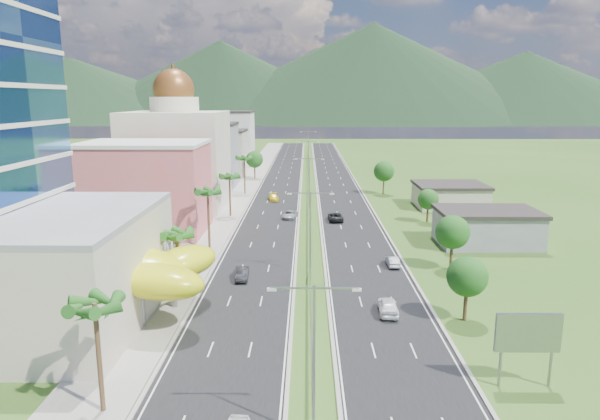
{
  "coord_description": "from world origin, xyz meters",
  "views": [
    {
      "loc": [
        -0.49,
        -57.41,
        22.69
      ],
      "look_at": [
        -1.46,
        17.57,
        7.0
      ],
      "focal_mm": 32.0,
      "sensor_mm": 36.0,
      "label": 1
    }
  ],
  "objects": [
    {
      "name": "domed_building",
      "position": [
        -28.0,
        55.0,
        11.35
      ],
      "size": [
        20.0,
        20.0,
        28.7
      ],
      "color": "beige",
      "rests_on": "ground"
    },
    {
      "name": "road_left",
      "position": [
        -7.5,
        90.0,
        0.02
      ],
      "size": [
        11.0,
        260.0,
        0.04
      ],
      "primitive_type": "cube",
      "color": "black",
      "rests_on": "ground"
    },
    {
      "name": "motorcycle",
      "position": [
        -9.73,
        10.35,
        0.63
      ],
      "size": [
        0.77,
        1.89,
        1.18
      ],
      "primitive_type": "imported",
      "rotation": [
        0.0,
        0.0,
        0.12
      ],
      "color": "black",
      "rests_on": "road_left"
    },
    {
      "name": "median_guardrail",
      "position": [
        0.0,
        71.99,
        0.62
      ],
      "size": [
        0.1,
        216.06,
        0.76
      ],
      "color": "gray",
      "rests_on": "ground"
    },
    {
      "name": "palm_tree_a",
      "position": [
        -15.5,
        -22.0,
        8.02
      ],
      "size": [
        3.6,
        3.6,
        9.1
      ],
      "color": "#47301C",
      "rests_on": "ground"
    },
    {
      "name": "car_yellow_far_left",
      "position": [
        -8.01,
        61.3,
        0.78
      ],
      "size": [
        2.84,
        5.35,
        1.48
      ],
      "primitive_type": "imported",
      "rotation": [
        0.0,
        0.0,
        0.16
      ],
      "color": "gold",
      "rests_on": "road_left"
    },
    {
      "name": "palm_tree_d",
      "position": [
        -15.5,
        45.0,
        7.54
      ],
      "size": [
        3.6,
        3.6,
        8.6
      ],
      "color": "#47301C",
      "rests_on": "ground"
    },
    {
      "name": "leafy_tree_lfar",
      "position": [
        -15.5,
        95.0,
        5.58
      ],
      "size": [
        4.9,
        4.9,
        8.05
      ],
      "color": "#47301C",
      "rests_on": "ground"
    },
    {
      "name": "sidewalk_left",
      "position": [
        -17.0,
        90.0,
        0.06
      ],
      "size": [
        7.0,
        260.0,
        0.12
      ],
      "primitive_type": "cube",
      "color": "gray",
      "rests_on": "ground"
    },
    {
      "name": "lime_canopy",
      "position": [
        -20.0,
        -4.0,
        4.99
      ],
      "size": [
        18.0,
        15.0,
        7.4
      ],
      "color": "#C7CB13",
      "rests_on": "ground"
    },
    {
      "name": "road_right",
      "position": [
        7.5,
        90.0,
        0.02
      ],
      "size": [
        11.0,
        260.0,
        0.04
      ],
      "primitive_type": "cube",
      "color": "black",
      "rests_on": "ground"
    },
    {
      "name": "shed_far",
      "position": [
        30.0,
        55.0,
        2.2
      ],
      "size": [
        14.0,
        12.0,
        4.4
      ],
      "primitive_type": "cube",
      "color": "#B9AF98",
      "rests_on": "ground"
    },
    {
      "name": "palm_tree_e",
      "position": [
        -15.5,
        70.0,
        8.31
      ],
      "size": [
        3.6,
        3.6,
        9.4
      ],
      "color": "#47301C",
      "rests_on": "ground"
    },
    {
      "name": "leafy_tree_ra",
      "position": [
        16.0,
        -5.0,
        4.78
      ],
      "size": [
        4.2,
        4.2,
        6.9
      ],
      "color": "#47301C",
      "rests_on": "ground"
    },
    {
      "name": "ground",
      "position": [
        0.0,
        0.0,
        0.0
      ],
      "size": [
        500.0,
        500.0,
        0.0
      ],
      "primitive_type": "plane",
      "color": "#2D5119",
      "rests_on": "ground"
    },
    {
      "name": "car_dark_far_right",
      "position": [
        4.93,
        41.07,
        0.82
      ],
      "size": [
        2.8,
        5.69,
        1.55
      ],
      "primitive_type": "imported",
      "rotation": [
        0.0,
        0.0,
        3.18
      ],
      "color": "black",
      "rests_on": "road_right"
    },
    {
      "name": "streetlight_median_a",
      "position": [
        0.0,
        -25.0,
        6.75
      ],
      "size": [
        6.04,
        0.25,
        11.0
      ],
      "color": "gray",
      "rests_on": "ground"
    },
    {
      "name": "car_dark_left",
      "position": [
        -8.72,
        7.52,
        0.77
      ],
      "size": [
        1.77,
        4.49,
        1.46
      ],
      "primitive_type": "imported",
      "rotation": [
        0.0,
        0.0,
        0.05
      ],
      "color": "black",
      "rests_on": "road_left"
    },
    {
      "name": "leafy_tree_rc",
      "position": [
        22.0,
        40.0,
        4.37
      ],
      "size": [
        3.85,
        3.85,
        6.33
      ],
      "color": "#47301C",
      "rests_on": "ground"
    },
    {
      "name": "leafy_tree_rb",
      "position": [
        19.0,
        12.0,
        5.18
      ],
      "size": [
        4.55,
        4.55,
        7.47
      ],
      "color": "#47301C",
      "rests_on": "ground"
    },
    {
      "name": "palm_tree_b",
      "position": [
        -15.5,
        2.0,
        7.06
      ],
      "size": [
        3.6,
        3.6,
        8.1
      ],
      "color": "#47301C",
      "rests_on": "ground"
    },
    {
      "name": "car_silver_mid_left",
      "position": [
        -3.76,
        43.17,
        0.74
      ],
      "size": [
        3.13,
        5.38,
        1.41
      ],
      "primitive_type": "imported",
      "rotation": [
        0.0,
        0.0,
        -0.16
      ],
      "color": "#989B9F",
      "rests_on": "road_left"
    },
    {
      "name": "car_white_near_right",
      "position": [
        8.26,
        -3.35,
        0.89
      ],
      "size": [
        2.26,
        5.11,
        1.71
      ],
      "primitive_type": "imported",
      "rotation": [
        0.0,
        0.0,
        3.09
      ],
      "color": "white",
      "rests_on": "road_right"
    },
    {
      "name": "midrise_white",
      "position": [
        -27.0,
        125.0,
        9.0
      ],
      "size": [
        16.0,
        15.0,
        18.0
      ],
      "primitive_type": "cube",
      "color": "silver",
      "rests_on": "ground"
    },
    {
      "name": "midrise_beige",
      "position": [
        -27.0,
        102.0,
        6.5
      ],
      "size": [
        16.0,
        15.0,
        13.0
      ],
      "primitive_type": "cube",
      "color": "#B9AF98",
      "rests_on": "ground"
    },
    {
      "name": "pink_shophouse",
      "position": [
        -28.0,
        32.0,
        7.5
      ],
      "size": [
        20.0,
        15.0,
        15.0
      ],
      "primitive_type": "cube",
      "color": "#DA5F59",
      "rests_on": "ground"
    },
    {
      "name": "billboard",
      "position": [
        17.0,
        -18.0,
        4.42
      ],
      "size": [
        5.2,
        0.35,
        6.2
      ],
      "color": "gray",
      "rests_on": "ground"
    },
    {
      "name": "car_silver_right",
      "position": [
        11.35,
        13.29,
        0.73
      ],
      "size": [
        1.55,
        4.2,
        1.37
      ],
      "primitive_type": "imported",
      "rotation": [
        0.0,
        0.0,
        3.17
      ],
      "color": "#A3A5AB",
      "rests_on": "road_right"
    },
    {
      "name": "streetlight_median_b",
      "position": [
        0.0,
        10.0,
        6.75
      ],
      "size": [
        6.04,
        0.25,
        11.0
      ],
      "color": "gray",
      "rests_on": "ground"
    },
    {
      "name": "mountain_ridge",
      "position": [
        60.0,
        450.0,
        0.0
      ],
      "size": [
        860.0,
        140.0,
        90.0
      ],
      "primitive_type": null,
      "color": "black",
      "rests_on": "ground"
    },
    {
      "name": "streetlight_median_e",
      "position": [
        0.0,
        140.0,
        6.75
      ],
      "size": [
        6.04,
        0.25,
        11.0
      ],
      "color": "gray",
      "rests_on": "ground"
    },
    {
      "name": "streetlight_median_c",
      "position": [
        0.0,
        50.0,
        6.75
      ],
      "size": [
        6.04,
        0.25,
        11.0
      ],
      "color": "gray",
      "rests_on": "ground"
    },
    {
      "name": "leafy_tree_rd",
      "position": [
        18.0,
        70.0,
        5.58
      ],
      "size": [
        4.9,
        4.9,
        8.05
      ],
      "color": "#47301C",
      "rests_on": "ground"
    },
    {
      "name": "streetlight_median_d",
      "position": [
        0.0,
        95.0,
        6.75
      ],
      "size": [
        6.04,
        0.25,
        11.0
      ],
      "color": "gray",
      "rests_on": "ground"
    },
    {
      "name": "shed_near",
      "position": [
        28.0,
        25.0,
        2.5
      ],
      "size": [
        15.0,
        10.0,
        5.0
      ],
      "primitive_type": "cube",
      "color": "gray",
      "rests_on": "ground"
    },
    {
      "name": "palm_tree_c",
      "position": [
        -15.5,
        22.0,
        8.5
      ],
      "size": [
        3.6,
        3.6,
        9.6
      ],
      "color": "#47301C",
      "rests_on": "ground"
    },
    {
      "name": "midrise_grey",
      "position": [
        -27.0,
        80.0,
        8.0
      ],
      "size": [
        16.0,
        15.0,
        16.0
      ],
      "primitive_type": "cube",
      "color": "gray",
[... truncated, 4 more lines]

